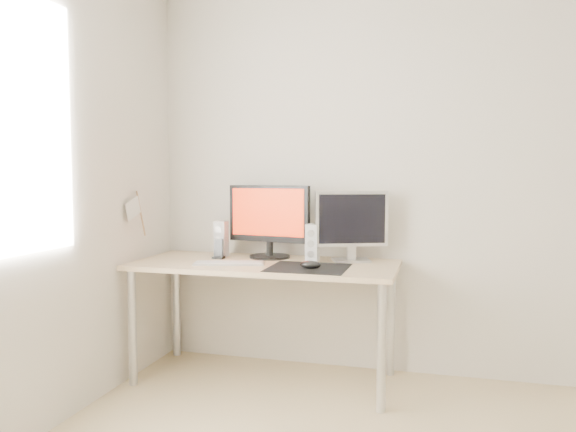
{
  "coord_description": "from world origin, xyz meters",
  "views": [
    {
      "loc": [
        0.1,
        -1.85,
        1.27
      ],
      "look_at": [
        -0.81,
        1.48,
        1.01
      ],
      "focal_mm": 35.0,
      "sensor_mm": 36.0,
      "label": 1
    }
  ],
  "objects_px": {
    "main_monitor": "(269,219)",
    "desk": "(265,275)",
    "keyboard": "(229,263)",
    "phone_dock": "(218,253)",
    "second_monitor": "(351,223)",
    "mouse": "(310,265)",
    "speaker_right": "(312,243)",
    "speaker_left": "(221,239)"
  },
  "relations": [
    {
      "from": "speaker_right",
      "to": "phone_dock",
      "type": "relative_size",
      "value": 1.83
    },
    {
      "from": "mouse",
      "to": "main_monitor",
      "type": "height_order",
      "value": "main_monitor"
    },
    {
      "from": "keyboard",
      "to": "main_monitor",
      "type": "bearing_deg",
      "value": 63.43
    },
    {
      "from": "second_monitor",
      "to": "speaker_left",
      "type": "distance_m",
      "value": 0.86
    },
    {
      "from": "desk",
      "to": "keyboard",
      "type": "bearing_deg",
      "value": -145.92
    },
    {
      "from": "keyboard",
      "to": "speaker_left",
      "type": "bearing_deg",
      "value": 119.9
    },
    {
      "from": "mouse",
      "to": "speaker_right",
      "type": "height_order",
      "value": "speaker_right"
    },
    {
      "from": "desk",
      "to": "second_monitor",
      "type": "relative_size",
      "value": 3.68
    },
    {
      "from": "desk",
      "to": "main_monitor",
      "type": "height_order",
      "value": "main_monitor"
    },
    {
      "from": "mouse",
      "to": "second_monitor",
      "type": "distance_m",
      "value": 0.44
    },
    {
      "from": "main_monitor",
      "to": "mouse",
      "type": "bearing_deg",
      "value": -44.03
    },
    {
      "from": "main_monitor",
      "to": "desk",
      "type": "bearing_deg",
      "value": -81.19
    },
    {
      "from": "main_monitor",
      "to": "phone_dock",
      "type": "distance_m",
      "value": 0.39
    },
    {
      "from": "speaker_right",
      "to": "desk",
      "type": "bearing_deg",
      "value": -157.94
    },
    {
      "from": "keyboard",
      "to": "phone_dock",
      "type": "height_order",
      "value": "phone_dock"
    },
    {
      "from": "mouse",
      "to": "main_monitor",
      "type": "distance_m",
      "value": 0.54
    },
    {
      "from": "main_monitor",
      "to": "speaker_left",
      "type": "relative_size",
      "value": 2.37
    },
    {
      "from": "speaker_left",
      "to": "speaker_right",
      "type": "bearing_deg",
      "value": -5.03
    },
    {
      "from": "speaker_left",
      "to": "phone_dock",
      "type": "bearing_deg",
      "value": -79.37
    },
    {
      "from": "main_monitor",
      "to": "second_monitor",
      "type": "height_order",
      "value": "main_monitor"
    },
    {
      "from": "desk",
      "to": "speaker_left",
      "type": "height_order",
      "value": "speaker_left"
    },
    {
      "from": "speaker_left",
      "to": "speaker_right",
      "type": "xyz_separation_m",
      "value": [
        0.62,
        -0.05,
        0.0
      ]
    },
    {
      "from": "keyboard",
      "to": "desk",
      "type": "bearing_deg",
      "value": 34.08
    },
    {
      "from": "main_monitor",
      "to": "speaker_right",
      "type": "distance_m",
      "value": 0.34
    },
    {
      "from": "second_monitor",
      "to": "speaker_left",
      "type": "relative_size",
      "value": 1.87
    },
    {
      "from": "main_monitor",
      "to": "speaker_left",
      "type": "bearing_deg",
      "value": -176.5
    },
    {
      "from": "main_monitor",
      "to": "speaker_left",
      "type": "distance_m",
      "value": 0.35
    },
    {
      "from": "desk",
      "to": "main_monitor",
      "type": "relative_size",
      "value": 2.91
    },
    {
      "from": "main_monitor",
      "to": "speaker_right",
      "type": "relative_size",
      "value": 2.37
    },
    {
      "from": "desk",
      "to": "second_monitor",
      "type": "bearing_deg",
      "value": 19.71
    },
    {
      "from": "main_monitor",
      "to": "phone_dock",
      "type": "xyz_separation_m",
      "value": [
        -0.3,
        -0.11,
        -0.22
      ]
    },
    {
      "from": "desk",
      "to": "main_monitor",
      "type": "bearing_deg",
      "value": 98.81
    },
    {
      "from": "mouse",
      "to": "second_monitor",
      "type": "xyz_separation_m",
      "value": [
        0.18,
        0.33,
        0.22
      ]
    },
    {
      "from": "desk",
      "to": "speaker_left",
      "type": "distance_m",
      "value": 0.43
    },
    {
      "from": "second_monitor",
      "to": "speaker_right",
      "type": "distance_m",
      "value": 0.27
    },
    {
      "from": "desk",
      "to": "speaker_right",
      "type": "relative_size",
      "value": 6.89
    },
    {
      "from": "mouse",
      "to": "speaker_right",
      "type": "xyz_separation_m",
      "value": [
        -0.05,
        0.26,
        0.09
      ]
    },
    {
      "from": "speaker_right",
      "to": "phone_dock",
      "type": "bearing_deg",
      "value": -176.52
    },
    {
      "from": "main_monitor",
      "to": "speaker_left",
      "type": "xyz_separation_m",
      "value": [
        -0.32,
        -0.02,
        -0.14
      ]
    },
    {
      "from": "main_monitor",
      "to": "second_monitor",
      "type": "distance_m",
      "value": 0.53
    },
    {
      "from": "mouse",
      "to": "keyboard",
      "type": "distance_m",
      "value": 0.51
    },
    {
      "from": "mouse",
      "to": "main_monitor",
      "type": "bearing_deg",
      "value": 135.97
    }
  ]
}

